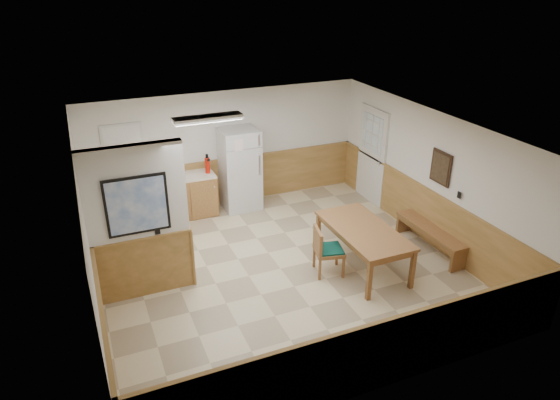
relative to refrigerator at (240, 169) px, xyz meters
name	(u,v)px	position (x,y,z in m)	size (l,w,h in m)	color
ground	(280,269)	(-0.17, -2.63, -0.88)	(6.00, 6.00, 0.00)	beige
ceiling	(281,131)	(-0.17, -2.63, 1.62)	(6.00, 6.00, 0.02)	white
back_wall	(226,149)	(-0.17, 0.37, 0.37)	(6.00, 0.02, 2.50)	white
right_wall	(429,177)	(2.83, -2.63, 0.37)	(0.02, 6.00, 2.50)	white
left_wall	(88,239)	(-3.17, -2.63, 0.37)	(0.02, 6.00, 2.50)	white
wainscot_back	(228,181)	(-0.17, 0.35, -0.38)	(6.00, 0.04, 1.00)	#B88349
wainscot_right	(424,213)	(2.81, -2.63, -0.38)	(0.04, 6.00, 1.00)	#B88349
wainscot_left	(97,283)	(-3.15, -2.63, -0.38)	(0.04, 6.00, 1.00)	#B88349
partition_wall	(139,225)	(-2.42, -2.43, 0.35)	(1.50, 0.20, 2.50)	white
kitchen_counter	(177,197)	(-1.38, 0.05, -0.42)	(2.20, 0.61, 1.00)	#A27339
exterior_door	(372,155)	(2.79, -0.73, 0.17)	(0.07, 1.02, 2.15)	silver
kitchen_window	(124,148)	(-2.27, 0.35, 0.67)	(0.80, 0.04, 1.00)	silver
wall_painting	(441,168)	(2.79, -2.93, 0.67)	(0.04, 0.50, 0.60)	black
fluorescent_fixture	(208,118)	(-0.97, -1.33, 1.56)	(1.20, 0.30, 0.09)	silver
refrigerator	(240,169)	(0.00, 0.00, 0.00)	(0.78, 0.72, 1.76)	silver
dining_table	(363,233)	(1.16, -3.11, -0.22)	(0.94, 1.87, 0.75)	#A7693D
dining_bench	(431,233)	(2.63, -3.10, -0.54)	(0.39, 1.65, 0.45)	#A7693D
dining_chair	(324,248)	(0.46, -3.03, -0.39)	(0.74, 0.57, 0.85)	#A7693D
fire_extinguisher	(207,165)	(-0.69, 0.03, 0.20)	(0.13, 0.13, 0.41)	red
soap_bottle	(120,179)	(-2.44, 0.07, 0.14)	(0.08, 0.08, 0.24)	#188727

